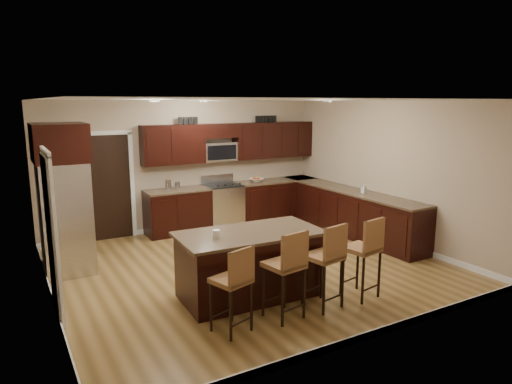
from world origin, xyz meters
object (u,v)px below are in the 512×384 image
stool_mid (288,265)px  stool_right (327,256)px  range (223,205)px  stool_extra (365,248)px  refrigerator (64,197)px  island (250,266)px  stool_left (235,280)px

stool_mid → stool_right: size_ratio=1.00×
range → stool_right: 4.35m
stool_extra → range: bearing=80.4°
stool_extra → refrigerator: bearing=126.5°
refrigerator → island: bearing=-47.8°
stool_right → island: bearing=117.7°
stool_mid → stool_right: stool_right is taller
stool_left → stool_mid: 0.73m
range → island: size_ratio=0.55×
stool_extra → stool_mid: bearing=169.2°
stool_mid → stool_right: 0.61m
range → refrigerator: refrigerator is taller
island → stool_extra: stool_extra is taller
refrigerator → stool_extra: bearing=-42.7°
island → range: bearing=72.7°
stool_mid → range: bearing=65.2°
range → stool_left: size_ratio=1.06×
range → island: range is taller
island → refrigerator: bearing=134.5°
refrigerator → stool_extra: refrigerator is taller
island → stool_extra: size_ratio=1.76×
island → stool_extra: 1.60m
refrigerator → stool_extra: 4.64m
stool_right → refrigerator: bearing=120.4°
range → island: 3.68m
stool_right → stool_extra: bearing=-10.8°
range → stool_right: stool_right is taller
refrigerator → stool_mid: bearing=-55.8°
stool_mid → stool_extra: size_ratio=1.00×
range → stool_right: size_ratio=0.97×
stool_left → range: bearing=49.0°
island → stool_mid: stool_mid is taller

